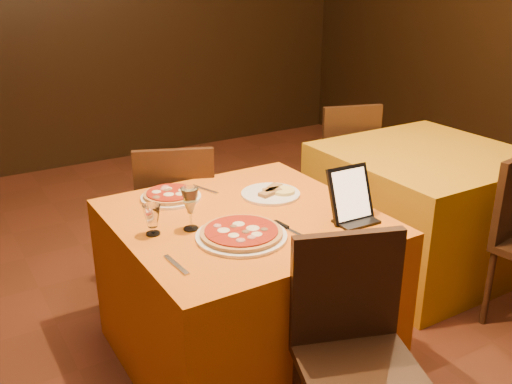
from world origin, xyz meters
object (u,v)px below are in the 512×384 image
main_table (245,288)px  side_table (423,209)px  pizza_far (171,196)px  wine_glass (190,209)px  water_glass (152,220)px  chair_main_far (176,215)px  tablet (350,194)px  chair_side_far (339,161)px  chair_main_near (361,372)px  pizza_near (241,234)px

main_table → side_table: (1.43, 0.24, 0.00)m
pizza_far → wine_glass: bearing=-100.1°
pizza_far → water_glass: size_ratio=2.22×
chair_main_far → wine_glass: (-0.26, -0.79, 0.39)m
main_table → tablet: (0.38, -0.27, 0.49)m
water_glass → tablet: tablet is taller
water_glass → chair_side_far: bearing=29.3°
chair_main_near → wine_glass: 0.94m
chair_main_near → main_table: bearing=109.8°
main_table → pizza_near: bearing=-123.1°
main_table → pizza_near: pizza_near is taller
pizza_near → tablet: tablet is taller
water_glass → chair_main_far: bearing=60.8°
side_table → pizza_far: bearing=176.0°
chair_main_near → tablet: size_ratio=3.73×
main_table → chair_side_far: size_ratio=1.21×
wine_glass → chair_main_near: bearing=-72.0°
chair_main_far → main_table: bearing=112.4°
side_table → tablet: bearing=-154.2°
side_table → pizza_near: (-1.56, -0.43, 0.39)m
chair_main_near → chair_side_far: same height
water_glass → wine_glass: bearing=-13.6°
chair_side_far → chair_main_far: bearing=29.0°
chair_main_far → pizza_far: size_ratio=3.15×
chair_main_far → pizza_near: 1.02m
side_table → pizza_far: 1.68m
chair_main_near → pizza_far: 1.23m
chair_main_near → pizza_far: (-0.20, 1.17, 0.31)m
pizza_far → tablet: tablet is taller
chair_main_far → chair_side_far: same height
chair_main_far → tablet: bearing=132.1°
side_table → chair_main_far: (-1.43, 0.54, 0.08)m
main_table → chair_main_far: chair_main_far is taller
side_table → chair_main_near: 1.78m
tablet → chair_main_far: bearing=112.0°
pizza_near → pizza_far: 0.55m
chair_main_far → pizza_near: bearing=105.2°
chair_main_far → pizza_far: 0.56m
chair_side_far → water_glass: 2.15m
main_table → chair_main_far: 0.79m
chair_main_near → chair_main_far: (0.00, 1.60, 0.00)m
main_table → pizza_near: size_ratio=2.91×
chair_main_far → pizza_far: chair_main_far is taller
pizza_near → main_table: bearing=56.9°
main_table → pizza_near: (-0.12, -0.19, 0.39)m
chair_side_far → tablet: bearing=69.3°
water_glass → pizza_near: bearing=-36.4°
side_table → water_glass: 1.92m
main_table → pizza_far: pizza_far is taller
main_table → wine_glass: 0.54m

